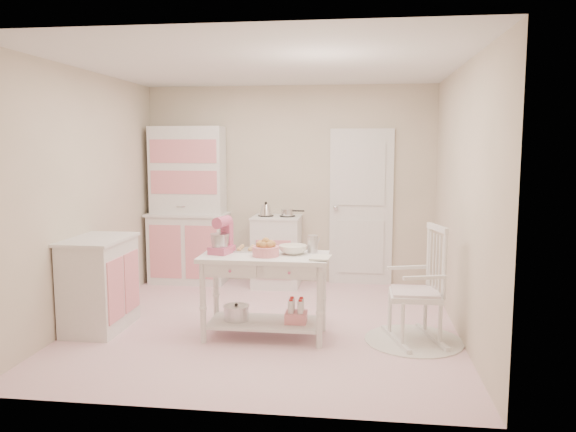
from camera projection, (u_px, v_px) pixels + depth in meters
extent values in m
plane|color=pink|center=(266.00, 325.00, 5.75)|extent=(3.80, 3.80, 0.00)
cube|color=white|center=(265.00, 65.00, 5.42)|extent=(3.80, 3.80, 0.04)
cube|color=beige|center=(289.00, 185.00, 7.45)|extent=(3.80, 0.04, 2.60)
cube|color=beige|center=(218.00, 226.00, 3.71)|extent=(3.80, 0.04, 2.60)
cube|color=beige|center=(85.00, 196.00, 5.82)|extent=(0.04, 3.80, 2.60)
cube|color=beige|center=(462.00, 201.00, 5.34)|extent=(0.04, 3.80, 2.60)
cube|color=silver|center=(361.00, 207.00, 7.34)|extent=(0.82, 0.05, 2.04)
cube|color=silver|center=(188.00, 205.00, 7.42)|extent=(1.06, 0.50, 2.08)
cube|color=silver|center=(277.00, 251.00, 7.29)|extent=(0.62, 0.57, 0.92)
cube|color=silver|center=(99.00, 284.00, 5.58)|extent=(0.54, 0.84, 0.92)
cylinder|color=white|center=(414.00, 340.00, 5.27)|extent=(0.92, 0.92, 0.01)
cube|color=silver|center=(415.00, 284.00, 5.20)|extent=(0.67, 0.83, 1.10)
cube|color=silver|center=(265.00, 296.00, 5.34)|extent=(1.20, 0.60, 0.80)
cube|color=#CF577E|center=(221.00, 236.00, 5.34)|extent=(0.26, 0.32, 0.34)
cube|color=silver|center=(253.00, 250.00, 5.49)|extent=(0.34, 0.24, 0.02)
cylinder|color=pink|center=(266.00, 251.00, 5.24)|extent=(0.25, 0.25, 0.09)
imported|color=white|center=(293.00, 250.00, 5.33)|extent=(0.27, 0.27, 0.08)
cylinder|color=silver|center=(313.00, 244.00, 5.38)|extent=(0.10, 0.10, 0.17)
imported|color=white|center=(311.00, 257.00, 5.12)|extent=(0.20, 0.26, 0.02)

